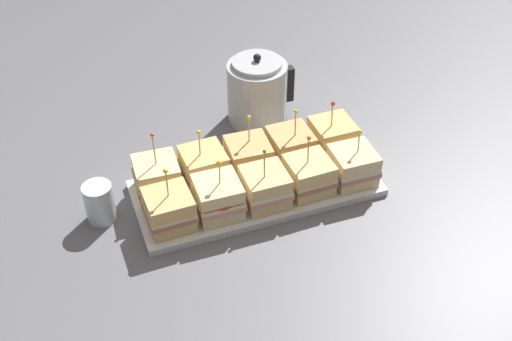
# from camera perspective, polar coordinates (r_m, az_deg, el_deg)

# --- Properties ---
(ground_plane) EXTENTS (6.00, 6.00, 0.00)m
(ground_plane) POSITION_cam_1_polar(r_m,az_deg,el_deg) (1.50, -0.00, -1.83)
(ground_plane) COLOR slate
(serving_platter) EXTENTS (0.56, 0.24, 0.02)m
(serving_platter) POSITION_cam_1_polar(r_m,az_deg,el_deg) (1.49, -0.00, -1.57)
(serving_platter) COLOR silver
(serving_platter) RESTS_ON ground_plane
(sandwich_front_far_left) EXTENTS (0.10, 0.10, 0.15)m
(sandwich_front_far_left) POSITION_cam_1_polar(r_m,az_deg,el_deg) (1.38, -7.73, -3.46)
(sandwich_front_far_left) COLOR tan
(sandwich_front_far_left) RESTS_ON serving_platter
(sandwich_front_left) EXTENTS (0.10, 0.10, 0.15)m
(sandwich_front_left) POSITION_cam_1_polar(r_m,az_deg,el_deg) (1.39, -3.40, -2.43)
(sandwich_front_left) COLOR beige
(sandwich_front_left) RESTS_ON serving_platter
(sandwich_front_center) EXTENTS (0.10, 0.10, 0.15)m
(sandwich_front_center) POSITION_cam_1_polar(r_m,az_deg,el_deg) (1.42, 0.77, -1.51)
(sandwich_front_center) COLOR #DBB77A
(sandwich_front_center) RESTS_ON serving_platter
(sandwich_front_right) EXTENTS (0.10, 0.10, 0.15)m
(sandwich_front_right) POSITION_cam_1_polar(r_m,az_deg,el_deg) (1.45, 4.71, -0.43)
(sandwich_front_right) COLOR #DBB77A
(sandwich_front_right) RESTS_ON serving_platter
(sandwich_front_far_right) EXTENTS (0.10, 0.10, 0.14)m
(sandwich_front_far_right) POSITION_cam_1_polar(r_m,az_deg,el_deg) (1.49, 8.58, 0.43)
(sandwich_front_far_right) COLOR beige
(sandwich_front_far_right) RESTS_ON serving_platter
(sandwich_back_far_left) EXTENTS (0.11, 0.11, 0.17)m
(sandwich_back_far_left) POSITION_cam_1_polar(r_m,az_deg,el_deg) (1.46, -8.79, -0.63)
(sandwich_back_far_left) COLOR beige
(sandwich_back_far_left) RESTS_ON serving_platter
(sandwich_back_left) EXTENTS (0.10, 0.11, 0.15)m
(sandwich_back_left) POSITION_cam_1_polar(r_m,az_deg,el_deg) (1.47, -4.66, 0.31)
(sandwich_back_left) COLOR tan
(sandwich_back_left) RESTS_ON serving_platter
(sandwich_back_center) EXTENTS (0.11, 0.11, 0.16)m
(sandwich_back_center) POSITION_cam_1_polar(r_m,az_deg,el_deg) (1.50, -0.73, 1.13)
(sandwich_back_center) COLOR tan
(sandwich_back_center) RESTS_ON serving_platter
(sandwich_back_right) EXTENTS (0.10, 0.10, 0.15)m
(sandwich_back_right) POSITION_cam_1_polar(r_m,az_deg,el_deg) (1.53, 3.08, 2.07)
(sandwich_back_right) COLOR tan
(sandwich_back_right) RESTS_ON serving_platter
(sandwich_back_far_right) EXTENTS (0.10, 0.11, 0.15)m
(sandwich_back_far_right) POSITION_cam_1_polar(r_m,az_deg,el_deg) (1.57, 6.79, 2.94)
(sandwich_back_far_right) COLOR tan
(sandwich_back_far_right) RESTS_ON serving_platter
(kettle_steel) EXTENTS (0.18, 0.16, 0.20)m
(kettle_steel) POSITION_cam_1_polar(r_m,az_deg,el_deg) (1.68, 0.13, 7.07)
(kettle_steel) COLOR #B7BABF
(kettle_steel) RESTS_ON ground_plane
(drinking_glass) EXTENTS (0.06, 0.06, 0.09)m
(drinking_glass) POSITION_cam_1_polar(r_m,az_deg,el_deg) (1.44, -13.74, -2.80)
(drinking_glass) COLOR silver
(drinking_glass) RESTS_ON ground_plane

